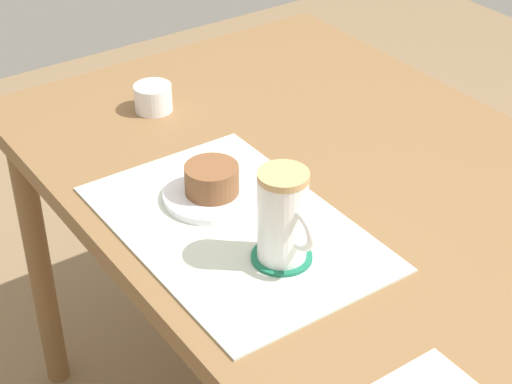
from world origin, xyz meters
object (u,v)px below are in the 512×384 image
dining_table (367,240)px  coffee_mug (283,216)px  sugar_bowl (153,98)px  pastry_plate (212,195)px  pastry (212,179)px

dining_table → coffee_mug: bearing=-79.2°
dining_table → sugar_bowl: sugar_bowl is taller
dining_table → pastry_plate: (-0.15, -0.20, 0.08)m
pastry_plate → pastry: pastry is taller
pastry_plate → sugar_bowl: size_ratio=2.21×
coffee_mug → sugar_bowl: (-0.50, 0.07, -0.05)m
pastry_plate → coffee_mug: (0.19, -0.00, 0.07)m
pastry_plate → coffee_mug: size_ratio=1.12×
pastry_plate → coffee_mug: 0.20m
dining_table → pastry: 0.27m
dining_table → pastry_plate: 0.26m
dining_table → coffee_mug: size_ratio=9.84×
coffee_mug → dining_table: bearing=100.8°
dining_table → coffee_mug: (0.04, -0.20, 0.15)m
pastry → coffee_mug: size_ratio=0.61×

